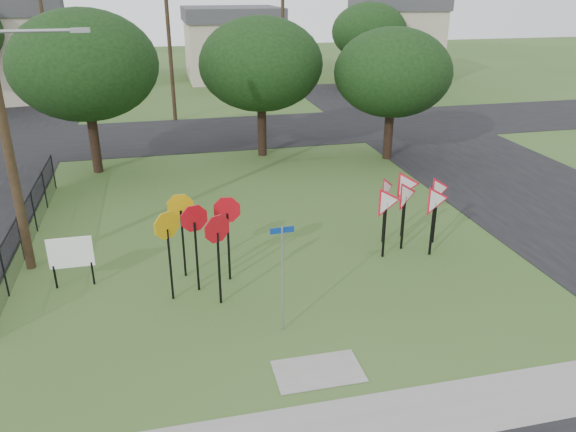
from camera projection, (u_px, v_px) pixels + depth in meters
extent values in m
plane|color=#2F501E|center=(293.00, 315.00, 14.93)|extent=(140.00, 140.00, 0.00)
cube|color=gray|center=(343.00, 428.00, 11.15)|extent=(30.00, 1.60, 0.02)
cube|color=black|center=(491.00, 170.00, 26.43)|extent=(8.00, 50.00, 0.02)
cube|color=black|center=(213.00, 133.00, 32.90)|extent=(60.00, 8.00, 0.02)
cube|color=gray|center=(318.00, 371.00, 12.77)|extent=(2.00, 1.20, 0.02)
cylinder|color=#909298|center=(282.00, 280.00, 13.78)|extent=(0.06, 0.06, 2.86)
cube|color=navy|center=(282.00, 230.00, 13.26)|extent=(0.59, 0.06, 0.15)
cube|color=black|center=(197.00, 257.00, 15.78)|extent=(0.06, 0.06, 2.13)
cube|color=black|center=(229.00, 247.00, 16.36)|extent=(0.06, 0.06, 2.13)
cube|color=black|center=(219.00, 269.00, 15.12)|extent=(0.06, 0.06, 2.13)
cube|color=black|center=(170.00, 265.00, 15.33)|extent=(0.06, 0.06, 2.13)
cube|color=black|center=(183.00, 244.00, 16.57)|extent=(0.06, 0.06, 2.13)
cube|color=black|center=(384.00, 230.00, 17.79)|extent=(0.06, 0.06, 1.85)
cube|color=black|center=(403.00, 223.00, 18.33)|extent=(0.06, 0.06, 1.85)
cube|color=black|center=(432.00, 228.00, 17.93)|extent=(0.06, 0.06, 1.85)
cube|color=black|center=(384.00, 217.00, 18.80)|extent=(0.06, 0.06, 1.85)
cube|color=black|center=(403.00, 211.00, 19.25)|extent=(0.06, 0.06, 1.85)
cube|color=black|center=(435.00, 217.00, 18.77)|extent=(0.06, 0.06, 1.85)
cube|color=black|center=(55.00, 277.00, 16.13)|extent=(0.05, 0.05, 0.72)
cube|color=black|center=(93.00, 273.00, 16.35)|extent=(0.05, 0.05, 0.72)
cube|color=white|center=(70.00, 253.00, 15.96)|extent=(1.24, 0.05, 0.93)
cylinder|color=#3B2C1B|center=(0.00, 107.00, 15.52)|extent=(0.28, 0.28, 10.00)
cylinder|color=#909298|center=(33.00, 31.00, 14.91)|extent=(2.40, 0.10, 0.10)
cube|color=#909298|center=(80.00, 30.00, 15.16)|extent=(0.50, 0.18, 0.12)
cylinder|color=#3B2C1B|center=(170.00, 48.00, 34.35)|extent=(0.24, 0.24, 9.00)
cylinder|color=#3B2C1B|center=(283.00, 43.00, 39.72)|extent=(0.24, 0.24, 8.50)
cylinder|color=#3B2C1B|center=(47.00, 41.00, 38.07)|extent=(0.24, 0.24, 9.00)
cylinder|color=black|center=(4.00, 273.00, 15.57)|extent=(0.05, 0.05, 1.50)
cylinder|color=black|center=(21.00, 239.00, 17.64)|extent=(0.05, 0.05, 1.50)
cylinder|color=black|center=(34.00, 212.00, 19.70)|extent=(0.05, 0.05, 1.50)
cylinder|color=black|center=(45.00, 190.00, 21.77)|extent=(0.05, 0.05, 1.50)
cylinder|color=black|center=(53.00, 172.00, 23.84)|extent=(0.05, 0.05, 1.50)
cube|color=black|center=(24.00, 205.00, 18.40)|extent=(0.03, 11.50, 0.03)
cube|color=black|center=(28.00, 224.00, 18.67)|extent=(0.03, 11.50, 0.03)
cube|color=black|center=(28.00, 224.00, 18.67)|extent=(0.01, 11.50, 1.50)
cube|color=beige|center=(1.00, 58.00, 41.40)|extent=(10.08, 8.46, 6.00)
cube|color=beige|center=(232.00, 50.00, 50.76)|extent=(8.00, 8.00, 5.00)
cube|color=#434348|center=(231.00, 14.00, 49.56)|extent=(8.40, 8.40, 1.20)
cube|color=beige|center=(395.00, 45.00, 49.90)|extent=(7.91, 7.91, 6.00)
cube|color=#434348|center=(398.00, 2.00, 48.51)|extent=(8.30, 8.30, 1.20)
cylinder|color=black|center=(95.00, 144.00, 25.75)|extent=(0.44, 0.44, 2.62)
ellipsoid|color=black|center=(84.00, 65.00, 24.38)|extent=(6.40, 6.40, 4.80)
cylinder|color=black|center=(262.00, 131.00, 28.36)|extent=(0.44, 0.44, 2.45)
ellipsoid|color=black|center=(261.00, 64.00, 27.08)|extent=(6.00, 6.00, 4.50)
cylinder|color=black|center=(388.00, 136.00, 27.85)|extent=(0.44, 0.44, 2.27)
ellipsoid|color=black|center=(393.00, 72.00, 26.66)|extent=(5.60, 5.60, 4.20)
cylinder|color=black|center=(367.00, 74.00, 46.15)|extent=(0.44, 0.44, 2.45)
ellipsoid|color=black|center=(369.00, 32.00, 44.87)|extent=(6.00, 6.00, 4.50)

